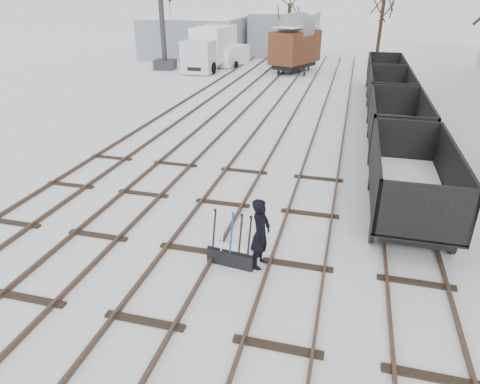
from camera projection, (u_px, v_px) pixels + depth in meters
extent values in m
plane|color=white|center=(192.00, 250.00, 12.15)|extent=(120.00, 120.00, 0.00)
cube|color=black|center=(169.00, 110.00, 25.89)|extent=(0.07, 52.00, 0.15)
cube|color=black|center=(191.00, 112.00, 25.56)|extent=(0.07, 52.00, 0.15)
cube|color=black|center=(54.00, 196.00, 15.26)|extent=(1.90, 0.20, 0.08)
cube|color=black|center=(216.00, 114.00, 25.20)|extent=(0.07, 52.00, 0.15)
cube|color=black|center=(240.00, 115.00, 24.87)|extent=(0.07, 52.00, 0.15)
cube|color=black|center=(130.00, 206.00, 14.57)|extent=(1.90, 0.20, 0.08)
cube|color=black|center=(266.00, 117.00, 24.51)|extent=(0.07, 52.00, 0.15)
cube|color=black|center=(291.00, 119.00, 24.18)|extent=(0.07, 52.00, 0.15)
cube|color=black|center=(214.00, 217.00, 13.88)|extent=(1.90, 0.20, 0.08)
cube|color=black|center=(319.00, 121.00, 23.82)|extent=(0.07, 52.00, 0.15)
cube|color=black|center=(345.00, 123.00, 23.49)|extent=(0.07, 52.00, 0.15)
cube|color=black|center=(306.00, 229.00, 13.20)|extent=(1.90, 0.20, 0.08)
cube|color=black|center=(375.00, 125.00, 23.13)|extent=(0.07, 52.00, 0.15)
cube|color=black|center=(403.00, 127.00, 22.81)|extent=(0.07, 52.00, 0.15)
cube|color=black|center=(409.00, 242.00, 12.51)|extent=(1.90, 0.20, 0.08)
cube|color=#8B939C|center=(195.00, 38.00, 45.72)|extent=(10.00, 8.00, 4.00)
cube|color=white|center=(194.00, 17.00, 44.84)|extent=(9.80, 7.84, 0.10)
cube|color=#8B939C|center=(285.00, 35.00, 47.07)|extent=(7.00, 6.00, 4.40)
cube|color=white|center=(286.00, 12.00, 46.10)|extent=(6.86, 5.88, 0.10)
cube|color=black|center=(232.00, 256.00, 11.49)|extent=(1.34, 0.58, 0.44)
cube|color=black|center=(232.00, 249.00, 11.39)|extent=(1.33, 0.46, 0.06)
cube|color=white|center=(232.00, 247.00, 11.37)|extent=(1.27, 0.41, 0.03)
cylinder|color=black|center=(214.00, 229.00, 11.34)|extent=(0.09, 0.32, 1.08)
cylinder|color=silver|center=(223.00, 231.00, 11.26)|extent=(0.09, 0.32, 1.08)
cylinder|color=#0D45B5|center=(232.00, 233.00, 11.17)|extent=(0.09, 0.32, 1.08)
cylinder|color=black|center=(241.00, 235.00, 11.09)|extent=(0.09, 0.32, 1.08)
cylinder|color=black|center=(250.00, 237.00, 11.01)|extent=(0.09, 0.32, 1.08)
imported|color=black|center=(261.00, 234.00, 11.08)|extent=(0.59, 0.79, 1.97)
cube|color=black|center=(407.00, 199.00, 13.68)|extent=(1.90, 5.23, 0.40)
cube|color=black|center=(408.00, 193.00, 13.59)|extent=(2.38, 5.95, 0.12)
cube|color=black|center=(375.00, 167.00, 13.51)|extent=(0.10, 5.95, 1.59)
cube|color=black|center=(452.00, 174.00, 12.99)|extent=(0.10, 5.95, 1.59)
cube|color=white|center=(409.00, 190.00, 13.55)|extent=(2.14, 5.71, 0.06)
cylinder|color=black|center=(372.00, 232.00, 12.39)|extent=(0.12, 0.69, 0.69)
cylinder|color=black|center=(434.00, 187.00, 15.22)|extent=(0.12, 0.69, 0.69)
cube|color=black|center=(395.00, 138.00, 19.27)|extent=(1.90, 5.23, 0.40)
cube|color=black|center=(396.00, 134.00, 19.18)|extent=(2.38, 5.95, 0.12)
cube|color=black|center=(372.00, 115.00, 19.10)|extent=(0.10, 5.95, 1.59)
cube|color=black|center=(426.00, 118.00, 18.58)|extent=(0.10, 5.95, 1.59)
cube|color=white|center=(396.00, 132.00, 19.14)|extent=(2.14, 5.71, 0.06)
cylinder|color=black|center=(369.00, 156.00, 17.98)|extent=(0.12, 0.69, 0.69)
cylinder|color=black|center=(415.00, 134.00, 20.81)|extent=(0.12, 0.69, 0.69)
cube|color=black|center=(388.00, 105.00, 24.86)|extent=(1.90, 5.23, 0.40)
cube|color=black|center=(388.00, 101.00, 24.77)|extent=(2.38, 5.95, 0.12)
cube|color=black|center=(370.00, 86.00, 24.70)|extent=(0.10, 5.95, 1.59)
cube|color=black|center=(412.00, 89.00, 24.17)|extent=(0.10, 5.95, 1.59)
cube|color=white|center=(389.00, 100.00, 24.73)|extent=(2.14, 5.71, 0.06)
cylinder|color=black|center=(368.00, 117.00, 23.57)|extent=(0.12, 0.69, 0.69)
cylinder|color=black|center=(404.00, 103.00, 26.40)|extent=(0.12, 0.69, 0.69)
cube|color=black|center=(384.00, 83.00, 30.45)|extent=(1.90, 5.23, 0.40)
cube|color=black|center=(384.00, 81.00, 30.37)|extent=(2.38, 5.95, 0.12)
cube|color=black|center=(369.00, 68.00, 30.29)|extent=(0.10, 5.95, 1.59)
cube|color=black|center=(403.00, 70.00, 29.76)|extent=(0.10, 5.95, 1.59)
cube|color=white|center=(384.00, 79.00, 30.32)|extent=(2.14, 5.71, 0.06)
cylinder|color=black|center=(367.00, 92.00, 29.17)|extent=(0.12, 0.69, 0.69)
cylinder|color=black|center=(397.00, 83.00, 31.99)|extent=(0.12, 0.69, 0.69)
cube|color=black|center=(294.00, 65.00, 37.86)|extent=(3.45, 4.85, 0.40)
cube|color=#462815|center=(295.00, 47.00, 37.21)|extent=(4.13, 5.59, 2.63)
cube|color=white|center=(296.00, 26.00, 36.49)|extent=(3.81, 5.27, 0.04)
cylinder|color=black|center=(279.00, 71.00, 36.83)|extent=(0.12, 0.71, 0.71)
cylinder|color=black|center=(309.00, 66.00, 39.14)|extent=(0.12, 0.71, 0.71)
cube|color=black|center=(211.00, 62.00, 39.72)|extent=(1.70, 8.16, 0.32)
cube|color=silver|center=(200.00, 57.00, 36.74)|extent=(2.67, 2.26, 2.67)
cube|color=white|center=(214.00, 44.00, 39.80)|extent=(2.95, 5.67, 2.99)
cube|color=white|center=(213.00, 26.00, 39.15)|extent=(2.89, 5.57, 0.04)
cylinder|color=black|center=(189.00, 67.00, 37.59)|extent=(0.32, 1.07, 1.07)
cylinder|color=black|center=(232.00, 59.00, 42.08)|extent=(0.32, 1.07, 1.07)
cube|color=white|center=(231.00, 56.00, 41.03)|extent=(2.74, 4.48, 1.71)
cube|color=white|center=(231.00, 46.00, 40.65)|extent=(2.67, 4.38, 0.04)
cylinder|color=black|center=(219.00, 64.00, 40.33)|extent=(0.21, 0.66, 0.66)
cylinder|color=black|center=(243.00, 61.00, 42.26)|extent=(0.21, 0.66, 0.66)
cube|color=#2E2D33|center=(165.00, 64.00, 39.56)|extent=(2.26, 2.26, 0.84)
cylinder|color=#2E2D33|center=(162.00, 21.00, 37.94)|extent=(0.46, 0.46, 8.39)
cylinder|color=black|center=(179.00, 9.00, 41.16)|extent=(0.04, 0.04, 4.72)
cylinder|color=black|center=(288.00, 33.00, 43.32)|extent=(0.30, 0.30, 5.49)
cylinder|color=black|center=(380.00, 29.00, 37.14)|extent=(0.30, 0.30, 7.19)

